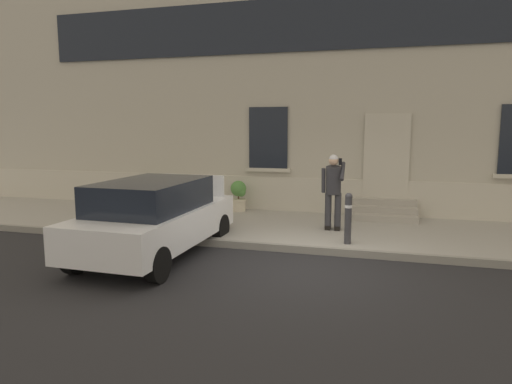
% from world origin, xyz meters
% --- Properties ---
extents(ground_plane, '(80.00, 80.00, 0.00)m').
position_xyz_m(ground_plane, '(0.00, 0.00, 0.00)').
color(ground_plane, '#232326').
extents(sidewalk, '(24.00, 3.60, 0.15)m').
position_xyz_m(sidewalk, '(0.00, 2.80, 0.07)').
color(sidewalk, '#99968E').
rests_on(sidewalk, ground).
extents(curb_edge, '(24.00, 0.12, 0.15)m').
position_xyz_m(curb_edge, '(0.00, 0.94, 0.07)').
color(curb_edge, gray).
rests_on(curb_edge, ground).
extents(building_facade, '(24.00, 1.52, 7.50)m').
position_xyz_m(building_facade, '(0.00, 5.29, 3.73)').
color(building_facade, '#B2AD9E').
rests_on(building_facade, ground).
extents(entrance_stoop, '(1.63, 0.96, 0.48)m').
position_xyz_m(entrance_stoop, '(1.51, 4.23, 0.34)').
color(entrance_stoop, '#9E998E').
rests_on(entrance_stoop, sidewalk).
extents(hatchback_car_white, '(1.86, 4.10, 1.50)m').
position_xyz_m(hatchback_car_white, '(-2.80, -0.00, 0.79)').
color(hatchback_car_white, white).
rests_on(hatchback_car_white, ground).
extents(bollard_near_person, '(0.15, 0.15, 1.04)m').
position_xyz_m(bollard_near_person, '(0.78, 1.35, 0.71)').
color(bollard_near_person, '#333338').
rests_on(bollard_near_person, sidewalk).
extents(person_on_phone, '(0.51, 0.50, 1.75)m').
position_xyz_m(person_on_phone, '(0.36, 2.46, 1.15)').
color(person_on_phone, '#2D2D33').
rests_on(person_on_phone, sidewalk).
extents(planter_terracotta, '(0.44, 0.44, 0.86)m').
position_xyz_m(planter_terracotta, '(-5.06, 4.07, 0.61)').
color(planter_terracotta, '#B25B38').
rests_on(planter_terracotta, sidewalk).
extents(planter_cream, '(0.44, 0.44, 0.86)m').
position_xyz_m(planter_cream, '(-2.44, 4.18, 0.61)').
color(planter_cream, beige).
rests_on(planter_cream, sidewalk).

